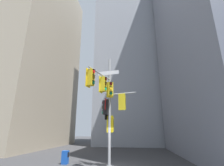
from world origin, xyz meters
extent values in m
cube|color=tan|center=(-18.31, 11.36, 15.12)|extent=(17.54, 17.54, 30.23)
cube|color=#9399A3|center=(3.12, 21.06, 14.08)|extent=(15.52, 15.52, 28.16)
cylinder|color=#9EA0A3|center=(0.00, 0.00, 3.80)|extent=(0.18, 0.18, 7.59)
cylinder|color=#9EA0A3|center=(-0.44, -1.38, 5.92)|extent=(0.97, 2.79, 0.10)
cylinder|color=#9EA0A3|center=(0.96, -0.27, 4.79)|extent=(1.95, 0.65, 0.10)
cube|color=yellow|center=(-0.49, -0.91, 5.32)|extent=(0.17, 0.47, 1.14)
cube|color=yellow|center=(-0.31, -0.96, 5.32)|extent=(0.43, 0.43, 1.00)
cylinder|color=#360605|center=(-0.11, -1.03, 5.67)|extent=(0.12, 0.21, 0.20)
cube|color=black|center=(-0.11, -1.03, 5.79)|extent=(0.13, 0.23, 0.02)
cylinder|color=#3C2C06|center=(-0.11, -1.03, 5.32)|extent=(0.12, 0.21, 0.20)
cube|color=black|center=(-0.11, -1.03, 5.44)|extent=(0.13, 0.23, 0.02)
cylinder|color=#19C672|center=(-0.11, -1.03, 4.97)|extent=(0.12, 0.21, 0.20)
cube|color=black|center=(-0.11, -1.03, 5.09)|extent=(0.13, 0.23, 0.02)
cube|color=gold|center=(-0.97, -2.42, 5.32)|extent=(0.17, 0.47, 1.14)
cube|color=gold|center=(-0.78, -2.48, 5.32)|extent=(0.43, 0.43, 1.00)
cylinder|color=red|center=(-0.59, -2.54, 5.67)|extent=(0.12, 0.21, 0.20)
cube|color=black|center=(-0.59, -2.54, 5.79)|extent=(0.13, 0.23, 0.02)
cylinder|color=#3C2C06|center=(-0.59, -2.54, 5.32)|extent=(0.12, 0.21, 0.20)
cube|color=black|center=(-0.59, -2.54, 5.44)|extent=(0.13, 0.23, 0.02)
cylinder|color=#06311C|center=(-0.59, -2.54, 4.97)|extent=(0.12, 0.21, 0.20)
cube|color=black|center=(-0.59, -2.54, 5.09)|extent=(0.13, 0.23, 0.02)
cube|color=yellow|center=(0.91, -0.46, 4.19)|extent=(0.47, 0.16, 1.14)
cube|color=yellow|center=(0.96, -0.27, 4.19)|extent=(0.42, 0.42, 1.00)
cylinder|color=red|center=(1.01, -0.08, 4.54)|extent=(0.21, 0.11, 0.20)
cube|color=black|center=(1.02, -0.08, 4.66)|extent=(0.23, 0.13, 0.02)
cylinder|color=#3C2C06|center=(1.01, -0.08, 4.19)|extent=(0.21, 0.11, 0.20)
cube|color=black|center=(1.02, -0.08, 4.31)|extent=(0.23, 0.13, 0.02)
cylinder|color=#06311C|center=(1.01, -0.08, 3.84)|extent=(0.21, 0.11, 0.20)
cube|color=black|center=(1.02, -0.08, 3.96)|extent=(0.23, 0.13, 0.02)
cube|color=yellow|center=(0.02, 0.10, 2.74)|extent=(0.48, 0.12, 1.14)
cube|color=yellow|center=(0.06, 0.29, 2.74)|extent=(0.40, 0.40, 1.00)
cylinder|color=#360605|center=(0.09, 0.48, 3.09)|extent=(0.21, 0.10, 0.20)
cube|color=black|center=(0.10, 0.49, 3.21)|extent=(0.23, 0.11, 0.02)
cylinder|color=#3C2C06|center=(0.09, 0.48, 2.74)|extent=(0.21, 0.10, 0.20)
cube|color=black|center=(0.10, 0.49, 2.86)|extent=(0.23, 0.11, 0.02)
cylinder|color=#19C672|center=(0.09, 0.48, 2.39)|extent=(0.21, 0.10, 0.20)
cube|color=black|center=(0.10, 0.49, 2.51)|extent=(0.23, 0.11, 0.02)
cube|color=yellow|center=(0.03, -0.10, 5.14)|extent=(0.46, 0.19, 1.14)
cube|color=yellow|center=(0.10, -0.27, 5.14)|extent=(0.44, 0.44, 1.00)
cylinder|color=#360605|center=(0.17, -0.46, 5.49)|extent=(0.21, 0.13, 0.20)
cube|color=black|center=(0.17, -0.47, 5.61)|extent=(0.23, 0.14, 0.02)
cylinder|color=yellow|center=(0.17, -0.46, 5.14)|extent=(0.21, 0.13, 0.20)
cube|color=black|center=(0.17, -0.47, 5.26)|extent=(0.23, 0.14, 0.02)
cylinder|color=#06311C|center=(0.17, -0.46, 4.79)|extent=(0.21, 0.13, 0.20)
cube|color=black|center=(0.17, -0.47, 4.91)|extent=(0.23, 0.14, 0.02)
cube|color=black|center=(-0.10, 0.01, 3.88)|extent=(0.07, 0.48, 1.14)
cube|color=black|center=(-0.29, 0.02, 3.88)|extent=(0.36, 0.36, 1.00)
cylinder|color=#360605|center=(-0.49, 0.04, 4.23)|extent=(0.08, 0.20, 0.20)
cube|color=black|center=(-0.50, 0.04, 4.35)|extent=(0.09, 0.22, 0.02)
cylinder|color=#3C2C06|center=(-0.49, 0.04, 3.88)|extent=(0.08, 0.20, 0.20)
cube|color=black|center=(-0.50, 0.04, 4.00)|extent=(0.09, 0.22, 0.02)
cylinder|color=#19C672|center=(-0.49, 0.04, 3.53)|extent=(0.08, 0.20, 0.20)
cube|color=black|center=(-0.50, 0.04, 3.65)|extent=(0.09, 0.22, 0.02)
cube|color=white|center=(-0.05, -0.35, 6.36)|extent=(1.55, 0.22, 0.28)
cube|color=#19479E|center=(-0.05, -0.35, 6.36)|extent=(1.51, 0.21, 0.24)
cube|color=red|center=(-0.22, 0.04, 4.10)|extent=(0.14, 0.63, 0.80)
cube|color=white|center=(-0.22, 0.04, 4.10)|extent=(0.13, 0.59, 0.76)
cube|color=black|center=(-0.21, 0.06, 3.38)|extent=(0.18, 0.58, 0.72)
cube|color=white|center=(-0.21, 0.06, 3.38)|extent=(0.17, 0.54, 0.68)
cube|color=#194CB2|center=(-3.33, 0.80, 0.45)|extent=(0.44, 0.36, 0.90)
cube|color=black|center=(-3.10, 0.80, 0.63)|extent=(0.01, 0.29, 0.32)
camera|label=1|loc=(1.59, -11.34, 2.28)|focal=25.86mm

